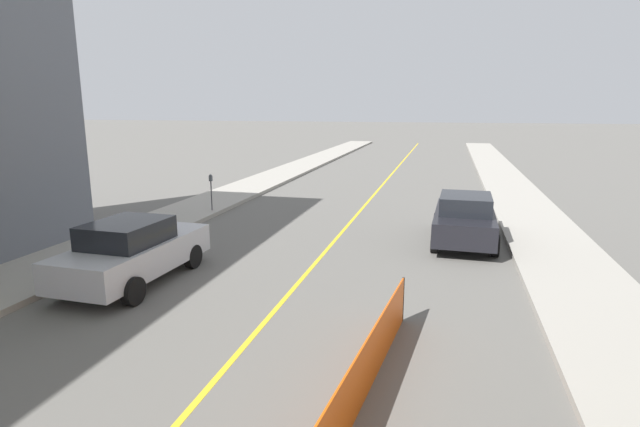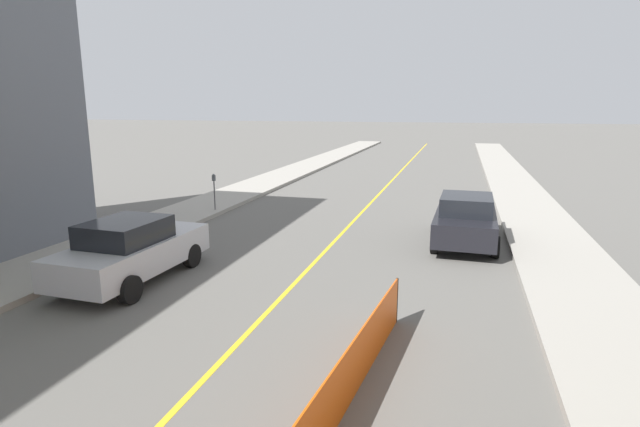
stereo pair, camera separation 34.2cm
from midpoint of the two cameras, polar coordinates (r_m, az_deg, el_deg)
name	(u,v)px [view 2 (the right image)]	position (r m, az deg, el deg)	size (l,w,h in m)	color
lane_stripe	(376,198)	(23.94, 6.78, 1.80)	(0.12, 72.36, 0.01)	gold
sidewalk_left	(246,190)	(25.79, -8.05, 2.68)	(2.63, 72.36, 0.16)	#9E998E
sidewalk_right	(526,203)	(23.86, 22.83, 1.06)	(2.63, 72.36, 0.16)	#9E998E
safety_mesh_fence	(348,378)	(7.56, 4.56, -18.24)	(0.67, 6.32, 0.93)	#EF560C
parked_car_curb_near	(131,250)	(13.18, -20.07, -3.93)	(1.96, 4.36, 1.59)	#B7B7BC
parked_car_curb_mid	(465,219)	(16.37, 16.86, -0.65)	(1.95, 4.34, 1.59)	black
parking_meter_far_curb	(214,185)	(20.51, -11.55, 3.24)	(0.12, 0.11, 1.47)	#4C4C51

